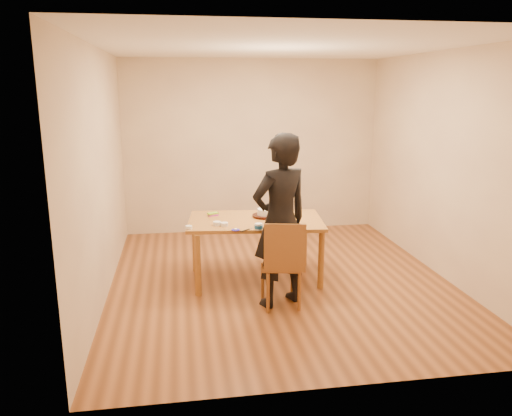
{
  "coord_description": "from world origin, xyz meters",
  "views": [
    {
      "loc": [
        -1.16,
        -5.55,
        2.27
      ],
      "look_at": [
        -0.29,
        0.03,
        0.9
      ],
      "focal_mm": 35.0,
      "sensor_mm": 36.0,
      "label": 1
    }
  ],
  "objects": [
    {
      "name": "frosting_lid",
      "position": [
        -0.57,
        -0.34,
        0.75
      ],
      "size": [
        0.09,
        0.09,
        0.01
      ],
      "primitive_type": "cylinder",
      "color": "#261BB4",
      "rests_on": "dining_table"
    },
    {
      "name": "frosting_tub",
      "position": [
        -0.32,
        -0.37,
        0.79
      ],
      "size": [
        0.08,
        0.08,
        0.07
      ],
      "primitive_type": "cylinder",
      "color": "white",
      "rests_on": "dining_table"
    },
    {
      "name": "dining_table",
      "position": [
        -0.29,
        0.08,
        0.73
      ],
      "size": [
        1.66,
        1.1,
        0.04
      ],
      "primitive_type": "cube",
      "rotation": [
        0.0,
        0.0,
        -0.11
      ],
      "color": "brown",
      "rests_on": "floor"
    },
    {
      "name": "spatula",
      "position": [
        -0.47,
        -0.38,
        0.75
      ],
      "size": [
        0.12,
        0.11,
        0.01
      ],
      "primitive_type": "cube",
      "rotation": [
        0.0,
        0.0,
        0.72
      ],
      "color": "black",
      "rests_on": "dining_table"
    },
    {
      "name": "ramekin_yellow",
      "position": [
        -0.75,
        -0.11,
        0.77
      ],
      "size": [
        0.09,
        0.09,
        0.04
      ],
      "primitive_type": "cylinder",
      "color": "white",
      "rests_on": "dining_table"
    },
    {
      "name": "frosting_dome",
      "position": [
        -0.15,
        0.18,
        0.85
      ],
      "size": [
        0.2,
        0.2,
        0.03
      ],
      "primitive_type": "ellipsoid",
      "color": "white",
      "rests_on": "cake"
    },
    {
      "name": "candy_box_green",
      "position": [
        -0.77,
        0.33,
        0.78
      ],
      "size": [
        0.14,
        0.11,
        0.02
      ],
      "primitive_type": "cube",
      "rotation": [
        0.0,
        0.0,
        0.37
      ],
      "color": "green",
      "rests_on": "candy_box_pink"
    },
    {
      "name": "person",
      "position": [
        -0.14,
        -0.65,
        0.92
      ],
      "size": [
        0.79,
        0.67,
        1.83
      ],
      "primitive_type": "imported",
      "rotation": [
        0.0,
        0.0,
        3.56
      ],
      "color": "black",
      "rests_on": "floor"
    },
    {
      "name": "candy_box_pink",
      "position": [
        -0.76,
        0.33,
        0.76
      ],
      "size": [
        0.13,
        0.09,
        0.02
      ],
      "primitive_type": "cube",
      "rotation": [
        0.0,
        0.0,
        0.25
      ],
      "color": "#EC37AB",
      "rests_on": "dining_table"
    },
    {
      "name": "frosting_dollop",
      "position": [
        -0.57,
        -0.34,
        0.77
      ],
      "size": [
        0.04,
        0.04,
        0.02
      ],
      "primitive_type": "ellipsoid",
      "color": "white",
      "rests_on": "frosting_lid"
    },
    {
      "name": "ramekin_multi",
      "position": [
        -1.07,
        -0.21,
        0.77
      ],
      "size": [
        0.07,
        0.07,
        0.04
      ],
      "primitive_type": "cylinder",
      "color": "white",
      "rests_on": "dining_table"
    },
    {
      "name": "cake_plate",
      "position": [
        -0.15,
        0.18,
        0.76
      ],
      "size": [
        0.32,
        0.32,
        0.02
      ],
      "primitive_type": "cylinder",
      "color": "red",
      "rests_on": "dining_table"
    },
    {
      "name": "room_shell",
      "position": [
        0.0,
        0.34,
        1.35
      ],
      "size": [
        4.0,
        4.5,
        2.7
      ],
      "color": "brown",
      "rests_on": "ground"
    },
    {
      "name": "cake",
      "position": [
        -0.15,
        0.18,
        0.81
      ],
      "size": [
        0.2,
        0.2,
        0.06
      ],
      "primitive_type": "cylinder",
      "color": "white",
      "rests_on": "cake_plate"
    },
    {
      "name": "ramekin_green",
      "position": [
        -0.68,
        -0.16,
        0.77
      ],
      "size": [
        0.09,
        0.09,
        0.04
      ],
      "primitive_type": "cylinder",
      "color": "white",
      "rests_on": "dining_table"
    },
    {
      "name": "dining_chair",
      "position": [
        -0.14,
        -0.7,
        0.45
      ],
      "size": [
        0.45,
        0.45,
        0.04
      ],
      "primitive_type": "cube",
      "rotation": [
        0.0,
        0.0,
        -0.2
      ],
      "color": "brown",
      "rests_on": "floor"
    }
  ]
}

